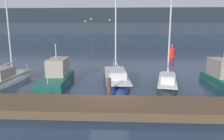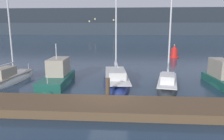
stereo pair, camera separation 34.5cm
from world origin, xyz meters
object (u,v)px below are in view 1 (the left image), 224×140
Objects in this scene: sailboat_berth_6 at (167,86)px; channel_buoy at (172,53)px; sailboat_berth_3 at (9,81)px; motorboat_berth_4 at (57,79)px; sailboat_berth_5 at (116,81)px; motorboat_berth_7 at (222,81)px.

sailboat_berth_6 reaches higher than channel_buoy.
sailboat_berth_3 reaches higher than motorboat_berth_4.
sailboat_berth_3 is at bearing -177.11° from sailboat_berth_5.
sailboat_berth_6 is 1.62× the size of motorboat_berth_7.
sailboat_berth_6 is 17.11m from channel_buoy.
channel_buoy is at bearing 91.88° from motorboat_berth_7.
channel_buoy is at bearing 63.14° from sailboat_berth_5.
sailboat_berth_3 is 4.49× the size of channel_buoy.
motorboat_berth_4 is 13.01m from motorboat_berth_7.
sailboat_berth_5 reaches higher than motorboat_berth_4.
sailboat_berth_3 is 8.83m from sailboat_berth_5.
motorboat_berth_4 is 0.44× the size of sailboat_berth_5.
sailboat_berth_3 is 0.66× the size of sailboat_berth_5.
sailboat_berth_5 reaches higher than motorboat_berth_7.
sailboat_berth_6 is at bearing -169.07° from motorboat_berth_7.
sailboat_berth_6 is (12.74, -0.88, 0.01)m from sailboat_berth_3.
sailboat_berth_5 is 4.13m from sailboat_berth_6.
sailboat_berth_3 is 17.11m from motorboat_berth_7.
sailboat_berth_3 is at bearing 177.34° from motorboat_berth_4.
motorboat_berth_4 is 4.78m from sailboat_berth_5.
sailboat_berth_3 is at bearing 176.07° from sailboat_berth_6.
motorboat_berth_7 is at bearing 10.93° from sailboat_berth_6.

